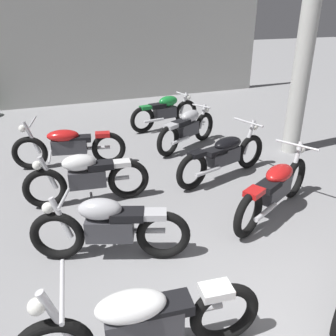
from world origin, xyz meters
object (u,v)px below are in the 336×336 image
object	(u,v)px
support_pillar	(301,77)
motorcycle_left_row_2	(87,177)
motorcycle_left_row_1	(109,227)
motorcycle_left_row_3	(69,145)
motorcycle_left_row_0	(142,322)
motorcycle_right_row_1	(275,187)
motorcycle_right_row_3	(187,128)
motorcycle_right_row_2	(224,155)
motorcycle_right_row_4	(165,111)

from	to	relation	value
support_pillar	motorcycle_left_row_2	world-z (taller)	support_pillar
motorcycle_left_row_1	motorcycle_left_row_3	size ratio (longest dim) A/B	0.88
motorcycle_left_row_3	motorcycle_left_row_2	bearing A→B (deg)	-87.48
support_pillar	motorcycle_left_row_0	bearing A→B (deg)	-141.53
motorcycle_left_row_0	motorcycle_left_row_2	distance (m)	3.01
motorcycle_left_row_0	motorcycle_right_row_1	world-z (taller)	same
motorcycle_left_row_1	motorcycle_right_row_3	size ratio (longest dim) A/B	1.05
motorcycle_left_row_2	motorcycle_left_row_3	size ratio (longest dim) A/B	0.92
support_pillar	motorcycle_right_row_3	xyz separation A→B (m)	(-2.03, 1.02, -1.14)
motorcycle_right_row_1	motorcycle_right_row_2	xyz separation A→B (m)	(-0.06, 1.40, 0.00)
motorcycle_left_row_1	motorcycle_right_row_3	bearing A→B (deg)	51.73
support_pillar	motorcycle_left_row_2	distance (m)	4.73
motorcycle_right_row_1	motorcycle_right_row_3	size ratio (longest dim) A/B	1.11
motorcycle_left_row_2	motorcycle_left_row_0	bearing A→B (deg)	-91.17
motorcycle_left_row_0	motorcycle_right_row_1	xyz separation A→B (m)	(2.60, 1.62, 0.00)
motorcycle_right_row_4	motorcycle_left_row_0	bearing A→B (deg)	-113.12
motorcycle_left_row_3	motorcycle_right_row_1	world-z (taller)	same
motorcycle_left_row_0	motorcycle_right_row_2	size ratio (longest dim) A/B	1.02
motorcycle_left_row_2	motorcycle_right_row_2	xyz separation A→B (m)	(2.48, 0.01, -0.01)
motorcycle_left_row_1	motorcycle_right_row_3	world-z (taller)	same
motorcycle_right_row_3	support_pillar	bearing A→B (deg)	-26.81
motorcycle_left_row_3	motorcycle_right_row_1	distance (m)	3.95
motorcycle_right_row_1	motorcycle_right_row_2	world-z (taller)	same
motorcycle_right_row_2	support_pillar	bearing A→B (deg)	17.19
motorcycle_left_row_0	motorcycle_left_row_2	size ratio (longest dim) A/B	1.10
motorcycle_right_row_1	motorcycle_right_row_3	bearing A→B (deg)	90.45
motorcycle_left_row_2	motorcycle_right_row_1	size ratio (longest dim) A/B	0.99
motorcycle_left_row_1	motorcycle_right_row_1	size ratio (longest dim) A/B	0.94
motorcycle_left_row_3	motorcycle_right_row_4	size ratio (longest dim) A/B	1.09
motorcycle_left_row_0	motorcycle_left_row_2	xyz separation A→B (m)	(0.06, 3.01, 0.01)
motorcycle_left_row_2	motorcycle_right_row_3	distance (m)	3.02
support_pillar	motorcycle_right_row_3	size ratio (longest dim) A/B	1.78
motorcycle_right_row_4	motorcycle_right_row_2	bearing A→B (deg)	-91.60
motorcycle_left_row_2	motorcycle_right_row_1	xyz separation A→B (m)	(2.54, -1.39, -0.01)
motorcycle_left_row_1	motorcycle_left_row_3	xyz separation A→B (m)	(-0.07, 3.08, -0.01)
support_pillar	motorcycle_left_row_1	distance (m)	5.15
motorcycle_right_row_2	motorcycle_right_row_3	bearing A→B (deg)	88.67
motorcycle_left_row_2	motorcycle_left_row_3	xyz separation A→B (m)	(-0.07, 1.57, -0.01)
motorcycle_left_row_2	motorcycle_left_row_3	world-z (taller)	motorcycle_left_row_3
motorcycle_left_row_1	motorcycle_right_row_1	distance (m)	2.54
motorcycle_left_row_3	motorcycle_right_row_4	bearing A→B (deg)	30.89
support_pillar	motorcycle_right_row_2	xyz separation A→B (m)	(-2.07, -0.64, -1.15)
motorcycle_right_row_1	motorcycle_left_row_3	bearing A→B (deg)	131.43
support_pillar	motorcycle_left_row_3	distance (m)	4.84
support_pillar	motorcycle_right_row_1	xyz separation A→B (m)	(-2.00, -2.04, -1.15)
motorcycle_left_row_2	motorcycle_right_row_4	world-z (taller)	same
support_pillar	motorcycle_right_row_4	xyz separation A→B (m)	(-1.98, 2.49, -1.14)
motorcycle_left_row_0	motorcycle_right_row_3	bearing A→B (deg)	61.17
motorcycle_right_row_2	motorcycle_right_row_4	xyz separation A→B (m)	(0.09, 3.13, 0.01)
motorcycle_left_row_0	motorcycle_left_row_2	world-z (taller)	motorcycle_left_row_0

